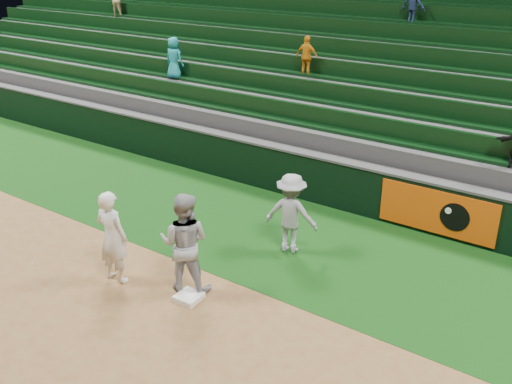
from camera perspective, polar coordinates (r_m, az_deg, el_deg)
ground at (r=10.85m, az=-7.32°, el=-10.24°), size 70.00×70.00×0.00m
foul_grass at (r=12.88m, az=1.65°, el=-4.25°), size 36.00×4.20×0.01m
first_base at (r=10.70m, az=-6.73°, el=-10.39°), size 0.46×0.46×0.10m
first_baseman at (r=11.11m, az=-14.18°, el=-4.37°), size 0.72×0.51×1.86m
baserunner at (r=10.55m, az=-7.15°, el=-5.07°), size 1.17×1.06×1.95m
base_coach at (r=11.84m, az=3.52°, el=-2.16°), size 1.24×0.89×1.74m
field_wall at (r=14.32m, az=6.66°, el=1.31°), size 36.00×0.45×1.25m
stadium_seating at (r=17.26m, az=12.89°, el=8.44°), size 36.00×5.95×5.03m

